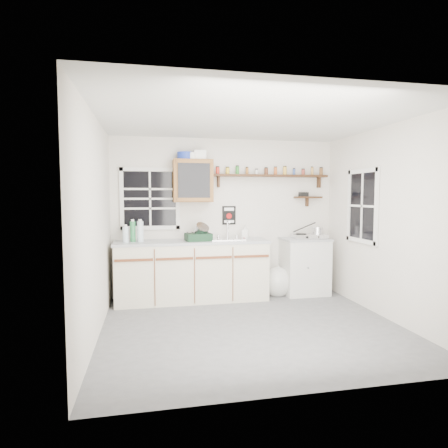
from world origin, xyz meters
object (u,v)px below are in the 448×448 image
at_px(upper_cabinet, 193,181).
at_px(hotplate, 309,236).
at_px(spice_shelf, 270,175).
at_px(dish_rack, 199,235).
at_px(right_cabinet, 304,266).
at_px(main_cabinet, 192,270).

distance_m(upper_cabinet, hotplate, 2.07).
bearing_deg(upper_cabinet, spice_shelf, 3.12).
distance_m(upper_cabinet, dish_rack, 0.84).
xyz_separation_m(right_cabinet, hotplate, (0.07, -0.02, 0.49)).
distance_m(main_cabinet, spice_shelf, 1.98).
bearing_deg(right_cabinet, spice_shelf, 160.52).
height_order(right_cabinet, dish_rack, dish_rack).
xyz_separation_m(dish_rack, hotplate, (1.80, 0.06, -0.06)).
xyz_separation_m(upper_cabinet, spice_shelf, (1.27, 0.07, 0.11)).
relative_size(main_cabinet, dish_rack, 5.66).
relative_size(upper_cabinet, hotplate, 1.13).
height_order(spice_shelf, hotplate, spice_shelf).
distance_m(spice_shelf, dish_rack, 1.54).
relative_size(spice_shelf, hotplate, 3.33).
relative_size(right_cabinet, dish_rack, 2.23).
distance_m(right_cabinet, spice_shelf, 1.58).
xyz_separation_m(upper_cabinet, dish_rack, (0.07, -0.20, -0.81)).
bearing_deg(hotplate, dish_rack, -172.85).
height_order(upper_cabinet, spice_shelf, upper_cabinet).
bearing_deg(right_cabinet, dish_rack, -177.42).
xyz_separation_m(upper_cabinet, hotplate, (1.87, -0.14, -0.88)).
xyz_separation_m(right_cabinet, dish_rack, (-1.73, -0.08, 0.55)).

